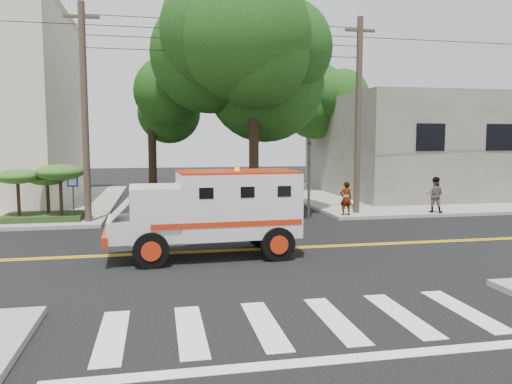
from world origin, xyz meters
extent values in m
plane|color=black|center=(0.00, 0.00, 0.00)|extent=(100.00, 100.00, 0.00)
cube|color=gray|center=(13.50, 13.50, 0.07)|extent=(17.00, 17.00, 0.15)
cube|color=#615D53|center=(15.00, 14.00, 3.15)|extent=(14.00, 12.00, 6.00)
cylinder|color=#382D23|center=(-5.60, 6.00, 4.50)|extent=(0.28, 0.28, 9.00)
cylinder|color=#382D23|center=(6.30, 6.20, 4.50)|extent=(0.28, 0.28, 9.00)
cylinder|color=black|center=(1.50, 6.50, 3.50)|extent=(0.44, 0.44, 7.00)
sphere|color=#163D10|center=(1.50, 6.50, 7.00)|extent=(5.32, 5.32, 5.32)
sphere|color=#163D10|center=(2.64, 5.74, 7.57)|extent=(4.56, 4.56, 4.56)
cylinder|color=black|center=(-3.00, 12.00, 2.80)|extent=(0.44, 0.44, 5.60)
sphere|color=#163D10|center=(-3.00, 12.00, 5.60)|extent=(3.92, 3.92, 3.92)
sphere|color=#163D10|center=(-2.16, 11.44, 6.02)|extent=(3.36, 3.36, 3.36)
cylinder|color=black|center=(8.50, 16.00, 2.97)|extent=(0.44, 0.44, 5.95)
sphere|color=#163D10|center=(8.50, 16.00, 5.95)|extent=(4.20, 4.20, 4.20)
sphere|color=#163D10|center=(9.40, 15.40, 6.40)|extent=(3.60, 3.60, 3.60)
cylinder|color=#3F3F42|center=(3.80, 5.60, 1.80)|extent=(0.12, 0.12, 3.60)
imported|color=#3F3F42|center=(3.80, 5.60, 3.15)|extent=(0.15, 0.18, 0.90)
cylinder|color=#3F3F42|center=(-6.20, 6.20, 1.00)|extent=(0.06, 0.06, 2.00)
cube|color=#0C33A5|center=(-6.20, 6.14, 1.80)|extent=(0.45, 0.03, 0.45)
cube|color=#1E3314|center=(-7.50, 6.80, 0.27)|extent=(3.20, 2.00, 0.24)
cylinder|color=black|center=(-8.40, 6.50, 1.15)|extent=(0.14, 0.14, 1.52)
ellipsoid|color=#245319|center=(-8.40, 6.50, 2.00)|extent=(1.73, 1.73, 0.60)
cylinder|color=black|center=(-7.40, 7.20, 1.07)|extent=(0.14, 0.14, 1.36)
ellipsoid|color=#245319|center=(-7.40, 7.20, 1.83)|extent=(1.55, 1.55, 0.54)
cylinder|color=black|center=(-6.70, 6.30, 1.23)|extent=(0.14, 0.14, 1.68)
ellipsoid|color=#245319|center=(-6.70, 6.30, 2.17)|extent=(1.91, 1.91, 0.66)
cube|color=silver|center=(-0.39, -0.63, 1.58)|extent=(3.60, 2.23, 1.89)
cube|color=silver|center=(-2.82, -0.73, 1.40)|extent=(1.53, 2.04, 1.53)
cube|color=black|center=(-3.53, -0.76, 1.80)|extent=(0.12, 1.53, 0.63)
cube|color=silver|center=(-3.77, -0.77, 0.95)|extent=(0.89, 1.84, 0.63)
cube|color=#B5270D|center=(-4.22, -0.79, 0.72)|extent=(0.25, 1.94, 0.32)
cube|color=#B5270D|center=(-0.39, -0.63, 2.55)|extent=(3.60, 2.23, 0.05)
cylinder|color=black|center=(-2.96, -1.75, 0.50)|extent=(1.00, 0.33, 0.99)
cylinder|color=black|center=(-3.05, 0.27, 0.50)|extent=(1.00, 0.33, 0.99)
cylinder|color=black|center=(0.64, -1.59, 0.50)|extent=(1.00, 0.33, 0.99)
cylinder|color=black|center=(0.56, 0.43, 0.50)|extent=(1.00, 0.33, 0.99)
imported|color=gray|center=(5.50, 5.50, 0.90)|extent=(0.56, 0.38, 1.50)
imported|color=gray|center=(9.86, 5.50, 0.98)|extent=(1.02, 1.00, 1.66)
camera|label=1|loc=(-2.73, -15.43, 3.49)|focal=35.00mm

